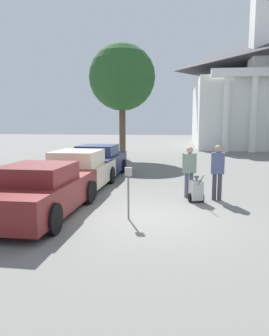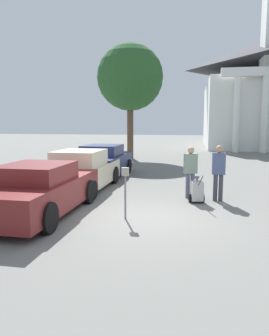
{
  "view_description": "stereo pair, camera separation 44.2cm",
  "coord_description": "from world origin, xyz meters",
  "px_view_note": "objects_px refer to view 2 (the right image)",
  "views": [
    {
      "loc": [
        0.95,
        -8.5,
        2.53
      ],
      "look_at": [
        -0.45,
        1.75,
        1.1
      ],
      "focal_mm": 35.0,
      "sensor_mm": 36.0,
      "label": 1
    },
    {
      "loc": [
        1.39,
        -8.43,
        2.53
      ],
      "look_at": [
        -0.45,
        1.75,
        1.1
      ],
      "focal_mm": 35.0,
      "sensor_mm": 36.0,
      "label": 2
    }
  ],
  "objects_px": {
    "parking_meter": "(125,183)",
    "person_supervisor": "(219,169)",
    "equipment_cart": "(197,191)",
    "person_worker": "(190,169)",
    "parked_car_cream": "(82,172)",
    "parked_car_navy": "(103,162)",
    "church": "(261,91)",
    "parked_car_maroon": "(40,190)"
  },
  "relations": [
    {
      "from": "parking_meter",
      "to": "person_supervisor",
      "type": "xyz_separation_m",
      "value": [
        2.55,
        2.51,
        0.09
      ]
    },
    {
      "from": "person_supervisor",
      "to": "equipment_cart",
      "type": "xyz_separation_m",
      "value": [
        -0.68,
        -0.34,
        -0.66
      ]
    },
    {
      "from": "parking_meter",
      "to": "person_worker",
      "type": "height_order",
      "value": "person_worker"
    },
    {
      "from": "person_worker",
      "to": "equipment_cart",
      "type": "bearing_deg",
      "value": 86.13
    },
    {
      "from": "parked_car_cream",
      "to": "person_supervisor",
      "type": "relative_size",
      "value": 2.66
    },
    {
      "from": "parked_car_navy",
      "to": "equipment_cart",
      "type": "bearing_deg",
      "value": -45.03
    },
    {
      "from": "parked_car_cream",
      "to": "church",
      "type": "bearing_deg",
      "value": 67.08
    },
    {
      "from": "parked_car_maroon",
      "to": "church",
      "type": "distance_m",
      "value": 31.57
    },
    {
      "from": "parking_meter",
      "to": "parked_car_navy",
      "type": "bearing_deg",
      "value": 110.3
    },
    {
      "from": "parked_car_navy",
      "to": "equipment_cart",
      "type": "distance_m",
      "value": 6.11
    },
    {
      "from": "equipment_cart",
      "to": "person_supervisor",
      "type": "bearing_deg",
      "value": 14.33
    },
    {
      "from": "parked_car_cream",
      "to": "parked_car_navy",
      "type": "height_order",
      "value": "parked_car_cream"
    },
    {
      "from": "equipment_cart",
      "to": "parked_car_cream",
      "type": "bearing_deg",
      "value": 151.14
    },
    {
      "from": "person_worker",
      "to": "church",
      "type": "height_order",
      "value": "church"
    },
    {
      "from": "parked_car_cream",
      "to": "person_worker",
      "type": "height_order",
      "value": "person_worker"
    },
    {
      "from": "person_worker",
      "to": "person_supervisor",
      "type": "bearing_deg",
      "value": 139.24
    },
    {
      "from": "person_worker",
      "to": "parked_car_navy",
      "type": "bearing_deg",
      "value": -64.7
    },
    {
      "from": "person_worker",
      "to": "person_supervisor",
      "type": "height_order",
      "value": "person_supervisor"
    },
    {
      "from": "parking_meter",
      "to": "equipment_cart",
      "type": "distance_m",
      "value": 2.91
    },
    {
      "from": "parked_car_maroon",
      "to": "equipment_cart",
      "type": "xyz_separation_m",
      "value": [
        4.28,
        2.17,
        -0.3
      ]
    },
    {
      "from": "parking_meter",
      "to": "equipment_cart",
      "type": "height_order",
      "value": "parking_meter"
    },
    {
      "from": "parked_car_maroon",
      "to": "person_worker",
      "type": "bearing_deg",
      "value": 35.15
    },
    {
      "from": "parked_car_cream",
      "to": "equipment_cart",
      "type": "bearing_deg",
      "value": -16.04
    },
    {
      "from": "parking_meter",
      "to": "person_supervisor",
      "type": "height_order",
      "value": "person_supervisor"
    },
    {
      "from": "parking_meter",
      "to": "person_worker",
      "type": "relative_size",
      "value": 0.79
    },
    {
      "from": "parked_car_cream",
      "to": "parked_car_navy",
      "type": "relative_size",
      "value": 1.04
    },
    {
      "from": "parked_car_maroon",
      "to": "parked_car_navy",
      "type": "bearing_deg",
      "value": 90.45
    },
    {
      "from": "parked_car_navy",
      "to": "church",
      "type": "xyz_separation_m",
      "value": [
        11.09,
        22.57,
        5.17
      ]
    },
    {
      "from": "parked_car_maroon",
      "to": "parking_meter",
      "type": "bearing_deg",
      "value": 0.67
    },
    {
      "from": "person_worker",
      "to": "parked_car_maroon",
      "type": "bearing_deg",
      "value": 12.37
    },
    {
      "from": "parked_car_maroon",
      "to": "church",
      "type": "relative_size",
      "value": 0.21
    },
    {
      "from": "person_supervisor",
      "to": "church",
      "type": "relative_size",
      "value": 0.08
    },
    {
      "from": "parked_car_navy",
      "to": "parking_meter",
      "type": "distance_m",
      "value": 6.95
    },
    {
      "from": "parking_meter",
      "to": "church",
      "type": "xyz_separation_m",
      "value": [
        8.68,
        29.09,
        4.92
      ]
    },
    {
      "from": "parked_car_maroon",
      "to": "church",
      "type": "xyz_separation_m",
      "value": [
        11.09,
        29.09,
        5.2
      ]
    },
    {
      "from": "person_worker",
      "to": "equipment_cart",
      "type": "relative_size",
      "value": 1.73
    },
    {
      "from": "parked_car_maroon",
      "to": "equipment_cart",
      "type": "height_order",
      "value": "parked_car_maroon"
    },
    {
      "from": "person_worker",
      "to": "parked_car_cream",
      "type": "bearing_deg",
      "value": -31.03
    },
    {
      "from": "parked_car_cream",
      "to": "church",
      "type": "height_order",
      "value": "church"
    },
    {
      "from": "parked_car_navy",
      "to": "person_worker",
      "type": "relative_size",
      "value": 2.66
    },
    {
      "from": "parking_meter",
      "to": "church",
      "type": "height_order",
      "value": "church"
    },
    {
      "from": "parked_car_navy",
      "to": "parking_meter",
      "type": "bearing_deg",
      "value": -69.25
    }
  ]
}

